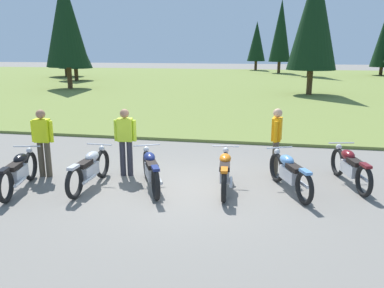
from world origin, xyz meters
TOP-DOWN VIEW (x-y plane):
  - ground_plane at (0.00, 0.00)m, footprint 140.00×140.00m
  - grass_moorland at (0.00, 26.42)m, footprint 80.00×44.00m
  - forest_treeline at (2.41, 30.58)m, footprint 43.87×30.69m
  - motorcycle_black at (-3.65, -0.77)m, footprint 0.74×2.07m
  - motorcycle_silver at (-2.20, -0.29)m, footprint 0.62×2.10m
  - motorcycle_navy at (-0.81, -0.09)m, footprint 1.03×1.95m
  - motorcycle_orange at (0.84, 0.11)m, footprint 0.62×2.10m
  - motorcycle_sky_blue at (2.24, 0.26)m, footprint 0.96×1.98m
  - motorcycle_maroon at (3.63, 0.97)m, footprint 0.74×2.07m
  - rider_checking_bike at (-1.67, 0.68)m, footprint 0.55×0.26m
  - rider_with_back_turned at (-3.60, 0.21)m, footprint 0.55×0.25m
  - rider_in_hivis_vest at (1.96, 1.45)m, footprint 0.27×0.55m

SIDE VIEW (x-z plane):
  - ground_plane at x=0.00m, z-range 0.00..0.00m
  - grass_moorland at x=0.00m, z-range 0.00..0.10m
  - motorcycle_black at x=-3.65m, z-range 0.00..0.88m
  - motorcycle_silver at x=-2.20m, z-range 0.00..0.88m
  - motorcycle_navy at x=-0.81m, z-range 0.00..0.88m
  - motorcycle_orange at x=0.84m, z-range 0.00..0.88m
  - motorcycle_sky_blue at x=2.24m, z-range 0.00..0.88m
  - motorcycle_maroon at x=3.63m, z-range 0.00..0.88m
  - rider_checking_bike at x=-1.67m, z-range 0.11..1.78m
  - rider_with_back_turned at x=-3.60m, z-range 0.11..1.78m
  - rider_in_hivis_vest at x=1.96m, z-range 0.11..1.78m
  - forest_treeline at x=2.41m, z-range 0.04..8.63m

